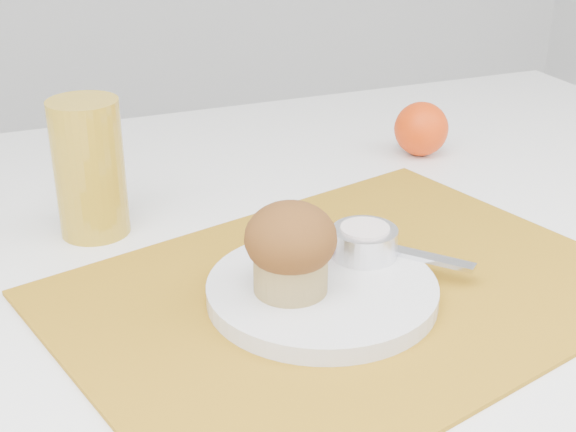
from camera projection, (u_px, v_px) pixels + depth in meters
name	position (u px, v px, depth m)	size (l,w,h in m)	color
placemat	(346.00, 292.00, 0.72)	(0.50, 0.37, 0.00)	#A27016
plate	(322.00, 291.00, 0.70)	(0.20, 0.20, 0.02)	silver
ramekin	(364.00, 242.00, 0.74)	(0.06, 0.06, 0.03)	silver
cream	(365.00, 230.00, 0.73)	(0.05, 0.05, 0.01)	silver
raspberry_near	(323.00, 245.00, 0.74)	(0.02, 0.02, 0.02)	#52020B
raspberry_far	(357.00, 250.00, 0.74)	(0.02, 0.02, 0.02)	#570213
butter_knife	(382.00, 247.00, 0.75)	(0.18, 0.01, 0.00)	silver
orange	(421.00, 129.00, 1.03)	(0.07, 0.07, 0.07)	#ED3F08
juice_glass	(89.00, 168.00, 0.81)	(0.07, 0.07, 0.14)	gold
muffin	(291.00, 247.00, 0.67)	(0.08, 0.08, 0.08)	tan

